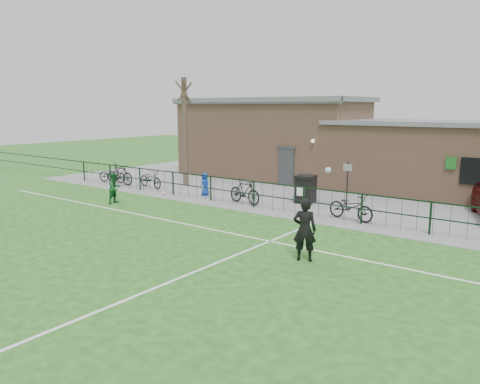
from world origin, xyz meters
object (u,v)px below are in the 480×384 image
Objects in this scene: bare_tree at (185,132)px; bicycle_c at (151,179)px; bicycle_b at (120,175)px; spectator_child at (205,184)px; outfield_player at (115,188)px; wheelie_bin_right at (306,188)px; ball_ground at (163,194)px; sign_post at (347,184)px; bicycle_d at (245,192)px; wheelie_bin_left at (306,190)px; bicycle_e at (351,207)px; bicycle_a at (112,174)px.

bicycle_c is at bearing -120.10° from bare_tree.
bicycle_b is 2.20m from bicycle_c.
outfield_player is at bearing -110.55° from spectator_child.
wheelie_bin_right reaches higher than ball_ground.
bicycle_d is at bearing -151.43° from sign_post.
outfield_player is at bearing -151.60° from wheelie_bin_left.
outfield_player reaches higher than wheelie_bin_right.
bicycle_c is 11.93m from bicycle_e.
bicycle_b is at bearing 43.28° from outfield_player.
wheelie_bin_right is at bearing 165.90° from sign_post.
bicycle_b reaches higher than bicycle_c.
bare_tree reaches higher than bicycle_e.
wheelie_bin_right is at bearing 5.35° from bare_tree.
bicycle_d reaches higher than bicycle_a.
ball_ground is (-9.68, -0.79, -0.43)m from bicycle_e.
bicycle_d is at bearing 10.59° from ball_ground.
wheelie_bin_left is 8.96m from bicycle_c.
bare_tree is at bearing -61.99° from bicycle_b.
sign_post is 1.41× the size of outfield_player.
bicycle_b is at bearing -170.39° from sign_post.
sign_post reaches higher than bicycle_c.
bicycle_e is at bearing -95.79° from bicycle_b.
bicycle_e is at bearing 4.68° from ball_ground.
wheelie_bin_right is (7.33, 0.69, -2.46)m from bare_tree.
bicycle_c is 1.64× the size of spectator_child.
ball_ground is (0.41, 2.64, -0.60)m from outfield_player.
bicycle_b is 1.03× the size of bicycle_c.
outfield_player reaches higher than bicycle_e.
ball_ground is at bearing -14.41° from outfield_player.
outfield_player reaches higher than bicycle_c.
wheelie_bin_right reaches higher than bicycle_a.
bicycle_b is 5.30m from outfield_player.
bare_tree is at bearing 2.81° from outfield_player.
bicycle_a is at bearing 98.63° from bicycle_e.
bicycle_d is 5.99m from outfield_player.
sign_post is 9.07m from ball_ground.
bicycle_b reaches higher than bicycle_d.
wheelie_bin_left is at bearing 24.22° from spectator_child.
outfield_player is (5.03, -3.76, 0.20)m from bicycle_a.
bicycle_c is at bearing -152.62° from wheelie_bin_right.
bicycle_b is 8.87m from bicycle_d.
ball_ground is at bearing 104.55° from bicycle_e.
bicycle_a is 0.99× the size of bicycle_d.
bicycle_e is at bearing -105.50° from bicycle_a.
bicycle_e reaches higher than bicycle_c.
bicycle_d is at bearing 99.39° from bicycle_e.
bicycle_d is 8.53× the size of ball_ground.
bicycle_b is 0.98× the size of bicycle_e.
wheelie_bin_right is 9.03m from outfield_player.
wheelie_bin_right is 0.73× the size of outfield_player.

